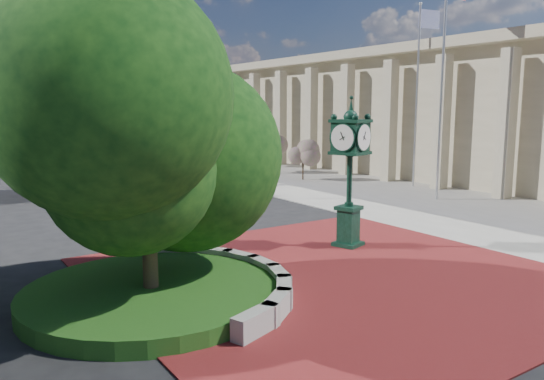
{
  "coord_description": "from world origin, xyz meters",
  "views": [
    {
      "loc": [
        -9.4,
        -11.78,
        4.65
      ],
      "look_at": [
        -0.48,
        1.5,
        2.17
      ],
      "focal_mm": 35.0,
      "sensor_mm": 36.0,
      "label": 1
    }
  ],
  "objects": [
    {
      "name": "shrub_near",
      "position": [
        11.33,
        15.48,
        1.59
      ],
      "size": [
        1.2,
        1.2,
        2.2
      ],
      "color": "#38281C",
      "rests_on": "ground"
    },
    {
      "name": "flagpole_b",
      "position": [
        15.0,
        9.45,
        5.43
      ],
      "size": [
        1.65,
        0.22,
        10.59
      ],
      "color": "silver",
      "rests_on": "ground"
    },
    {
      "name": "grass_bed",
      "position": [
        -5.0,
        0.0,
        0.2
      ],
      "size": [
        6.1,
        6.1,
        0.4
      ],
      "primitive_type": "cylinder",
      "color": "#193E11",
      "rests_on": "ground"
    },
    {
      "name": "flagpole_a",
      "position": [
        12.48,
        5.7,
        5.88
      ],
      "size": [
        1.79,
        0.29,
        11.48
      ],
      "color": "silver",
      "rests_on": "ground"
    },
    {
      "name": "sidewalk",
      "position": [
        16.0,
        10.0,
        0.02
      ],
      "size": [
        20.0,
        50.0,
        0.04
      ],
      "primitive_type": "cube",
      "color": "#9E9B93",
      "rests_on": "ground"
    },
    {
      "name": "shrub_mid",
      "position": [
        11.83,
        20.03,
        1.59
      ],
      "size": [
        1.2,
        1.2,
        2.2
      ],
      "color": "#38281C",
      "rests_on": "ground"
    },
    {
      "name": "planter_wall",
      "position": [
        -2.71,
        -0.0,
        0.27
      ],
      "size": [
        2.96,
        6.77,
        0.54
      ],
      "color": "#9E9B93",
      "rests_on": "ground"
    },
    {
      "name": "plaza",
      "position": [
        0.0,
        -1.0,
        0.02
      ],
      "size": [
        12.0,
        12.0,
        0.04
      ],
      "primitive_type": "cube",
      "color": "maroon",
      "rests_on": "ground"
    },
    {
      "name": "post_clock",
      "position": [
        2.46,
        1.27,
        2.73
      ],
      "size": [
        1.25,
        1.25,
        4.96
      ],
      "color": "black",
      "rests_on": "ground"
    },
    {
      "name": "street_lamp_near",
      "position": [
        4.02,
        24.88,
        4.84
      ],
      "size": [
        1.85,
        0.33,
        8.26
      ],
      "color": "slate",
      "rests_on": "ground"
    },
    {
      "name": "shrub_far",
      "position": [
        13.75,
        23.46,
        1.59
      ],
      "size": [
        1.2,
        1.2,
        2.2
      ],
      "color": "#38281C",
      "rests_on": "ground"
    },
    {
      "name": "civic_building",
      "position": [
        23.6,
        12.0,
        4.33
      ],
      "size": [
        17.35,
        44.0,
        8.6
      ],
      "color": "tan",
      "rests_on": "ground"
    },
    {
      "name": "street_lamp_far",
      "position": [
        -0.32,
        39.0,
        5.87
      ],
      "size": [
        2.25,
        0.29,
        10.01
      ],
      "color": "slate",
      "rests_on": "ground"
    },
    {
      "name": "parked_car",
      "position": [
        3.94,
        37.8,
        0.73
      ],
      "size": [
        2.58,
        4.53,
        1.45
      ],
      "primitive_type": "imported",
      "rotation": [
        0.0,
        0.0,
        0.21
      ],
      "color": "#4C0A13",
      "rests_on": "ground"
    },
    {
      "name": "tree_planter",
      "position": [
        -5.0,
        0.0,
        3.72
      ],
      "size": [
        5.2,
        5.2,
        6.33
      ],
      "color": "#38281C",
      "rests_on": "ground"
    },
    {
      "name": "tree_street",
      "position": [
        -4.0,
        18.0,
        3.24
      ],
      "size": [
        4.4,
        4.4,
        5.45
      ],
      "color": "#38281C",
      "rests_on": "ground"
    },
    {
      "name": "ground",
      "position": [
        0.0,
        0.0,
        0.0
      ],
      "size": [
        200.0,
        200.0,
        0.0
      ],
      "primitive_type": "plane",
      "color": "black",
      "rests_on": "ground"
    }
  ]
}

